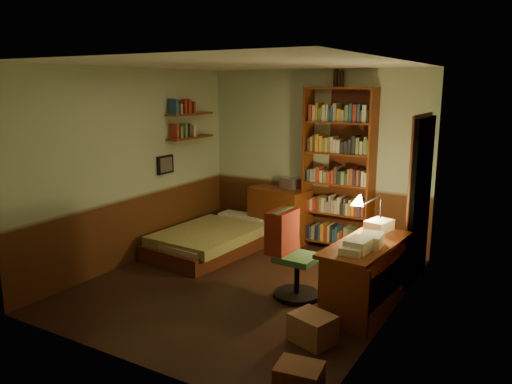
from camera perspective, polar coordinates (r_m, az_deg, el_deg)
The scene contains 24 objects.
floor at distance 6.18m, azimuth -1.20°, elevation -10.55°, with size 3.50×4.00×0.02m, color black.
ceiling at distance 5.70m, azimuth -1.31°, elevation 14.53°, with size 3.50×4.00×0.02m, color silver.
wall_back at distance 7.56m, azimuth 6.79°, elevation 3.90°, with size 3.50×0.02×2.60m, color #9FB290.
wall_left at distance 6.88m, azimuth -13.85°, elevation 2.82°, with size 0.02×4.00×2.60m, color #9FB290.
wall_right at distance 5.12m, azimuth 15.77°, elevation -0.42°, with size 0.02×4.00×2.60m, color #9FB290.
wall_front at distance 4.26m, azimuth -15.60°, elevation -2.88°, with size 3.50×0.02×2.60m, color #9FB290.
doorway at distance 6.43m, azimuth 18.27°, elevation -0.81°, with size 0.06×0.90×2.00m, color black.
door_trim at distance 6.43m, azimuth 17.97°, elevation -0.77°, with size 0.02×0.98×2.08m, color #492010.
bed at distance 7.32m, azimuth -4.63°, elevation -4.39°, with size 1.06×1.98×0.59m, color olive.
dresser at distance 7.72m, azimuth 2.69°, elevation -2.59°, with size 0.92×0.46×0.82m, color #602910.
mini_stereo at distance 7.66m, azimuth 4.01°, elevation 1.04°, with size 0.29×0.23×0.16m, color #B2B2B7.
bookshelf at distance 7.27m, azimuth 9.41°, elevation 2.48°, with size 1.00×0.31×2.34m, color #602910.
bottle_left at distance 7.32m, azimuth 9.08°, elevation 12.73°, with size 0.07×0.07×0.24m, color black.
bottle_right at distance 7.29m, azimuth 9.79°, elevation 12.64°, with size 0.06×0.06×0.23m, color black.
desk at distance 5.59m, azimuth 12.35°, elevation -9.23°, with size 0.56×1.36×0.73m, color #602910.
paper_stack at distance 5.91m, azimuth 13.88°, elevation -3.74°, with size 0.23×0.31×0.13m, color silver.
desk_lamp at distance 5.94m, azimuth 14.10°, elevation -1.10°, with size 0.19×0.19×0.64m, color black.
office_chair at distance 5.66m, azimuth 4.74°, elevation -7.40°, with size 0.48×0.43×0.97m, color #39663C.
red_jacket at distance 5.66m, azimuth 5.45°, elevation 0.24°, with size 0.22×0.41×0.49m, color maroon.
wall_shelf_lower at distance 7.58m, azimuth -7.50°, elevation 6.19°, with size 0.20×0.90×0.03m, color #602910.
wall_shelf_upper at distance 7.55m, azimuth -7.57°, elevation 8.83°, with size 0.20×0.90×0.03m, color #602910.
framed_picture at distance 7.29m, azimuth -10.33°, elevation 3.09°, with size 0.04×0.32×0.26m, color black.
cardboard_box_a at distance 4.14m, azimuth 4.94°, elevation -20.71°, with size 0.35×0.28×0.26m, color #9C6D50.
cardboard_box_b at distance 4.88m, azimuth 6.48°, elevation -15.23°, with size 0.39×0.32×0.27m, color #9C6D50.
Camera 1 is at (3.00, -4.85, 2.37)m, focal length 35.00 mm.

